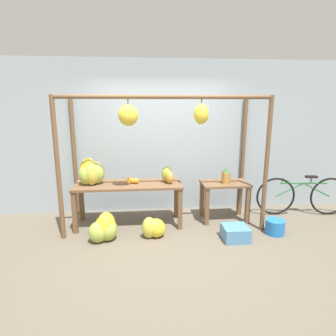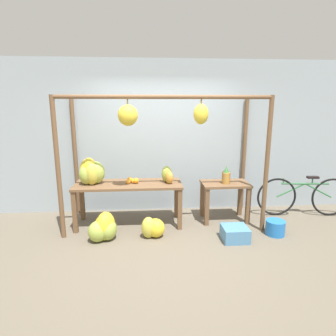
{
  "view_description": "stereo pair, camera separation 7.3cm",
  "coord_description": "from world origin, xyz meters",
  "px_view_note": "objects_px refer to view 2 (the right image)",
  "views": [
    {
      "loc": [
        -0.34,
        -3.68,
        2.0
      ],
      "look_at": [
        0.07,
        0.84,
        0.97
      ],
      "focal_mm": 30.0,
      "sensor_mm": 36.0,
      "label": 1
    },
    {
      "loc": [
        -0.26,
        -3.69,
        2.0
      ],
      "look_at": [
        0.07,
        0.84,
        0.97
      ],
      "focal_mm": 30.0,
      "sensor_mm": 36.0,
      "label": 2
    }
  ],
  "objects_px": {
    "banana_pile_on_table": "(90,172)",
    "blue_bucket": "(275,228)",
    "parked_bicycle": "(304,196)",
    "pineapple_cluster": "(226,176)",
    "fruit_crate_white": "(235,233)",
    "banana_pile_ground_left": "(104,228)",
    "banana_pile_ground_right": "(153,228)",
    "papaya_pile": "(168,175)",
    "orange_pile": "(132,181)"
  },
  "relations": [
    {
      "from": "banana_pile_ground_left",
      "to": "parked_bicycle",
      "type": "xyz_separation_m",
      "value": [
        3.51,
        0.71,
        0.18
      ]
    },
    {
      "from": "pineapple_cluster",
      "to": "parked_bicycle",
      "type": "distance_m",
      "value": 1.58
    },
    {
      "from": "banana_pile_on_table",
      "to": "blue_bucket",
      "type": "height_order",
      "value": "banana_pile_on_table"
    },
    {
      "from": "parked_bicycle",
      "to": "blue_bucket",
      "type": "bearing_deg",
      "value": -139.58
    },
    {
      "from": "banana_pile_ground_left",
      "to": "banana_pile_ground_right",
      "type": "distance_m",
      "value": 0.74
    },
    {
      "from": "banana_pile_on_table",
      "to": "blue_bucket",
      "type": "distance_m",
      "value": 3.08
    },
    {
      "from": "banana_pile_on_table",
      "to": "orange_pile",
      "type": "relative_size",
      "value": 2.18
    },
    {
      "from": "orange_pile",
      "to": "papaya_pile",
      "type": "xyz_separation_m",
      "value": [
        0.59,
        -0.01,
        0.08
      ]
    },
    {
      "from": "banana_pile_ground_left",
      "to": "banana_pile_ground_right",
      "type": "height_order",
      "value": "banana_pile_ground_left"
    },
    {
      "from": "banana_pile_ground_right",
      "to": "parked_bicycle",
      "type": "xyz_separation_m",
      "value": [
        2.77,
        0.68,
        0.21
      ]
    },
    {
      "from": "orange_pile",
      "to": "parked_bicycle",
      "type": "height_order",
      "value": "orange_pile"
    },
    {
      "from": "orange_pile",
      "to": "blue_bucket",
      "type": "relative_size",
      "value": 0.73
    },
    {
      "from": "parked_bicycle",
      "to": "fruit_crate_white",
      "type": "bearing_deg",
      "value": -150.83
    },
    {
      "from": "orange_pile",
      "to": "papaya_pile",
      "type": "distance_m",
      "value": 0.6
    },
    {
      "from": "banana_pile_ground_left",
      "to": "fruit_crate_white",
      "type": "distance_m",
      "value": 1.97
    },
    {
      "from": "parked_bicycle",
      "to": "pineapple_cluster",
      "type": "bearing_deg",
      "value": -174.73
    },
    {
      "from": "pineapple_cluster",
      "to": "blue_bucket",
      "type": "relative_size",
      "value": 1.08
    },
    {
      "from": "orange_pile",
      "to": "fruit_crate_white",
      "type": "bearing_deg",
      "value": -24.76
    },
    {
      "from": "fruit_crate_white",
      "to": "papaya_pile",
      "type": "relative_size",
      "value": 1.27
    },
    {
      "from": "pineapple_cluster",
      "to": "blue_bucket",
      "type": "height_order",
      "value": "pineapple_cluster"
    },
    {
      "from": "fruit_crate_white",
      "to": "parked_bicycle",
      "type": "bearing_deg",
      "value": 29.17
    },
    {
      "from": "pineapple_cluster",
      "to": "papaya_pile",
      "type": "xyz_separation_m",
      "value": [
        -1.0,
        -0.01,
        0.04
      ]
    },
    {
      "from": "banana_pile_ground_right",
      "to": "parked_bicycle",
      "type": "distance_m",
      "value": 2.86
    },
    {
      "from": "banana_pile_on_table",
      "to": "pineapple_cluster",
      "type": "bearing_deg",
      "value": 0.08
    },
    {
      "from": "pineapple_cluster",
      "to": "blue_bucket",
      "type": "distance_m",
      "value": 1.12
    },
    {
      "from": "fruit_crate_white",
      "to": "orange_pile",
      "type": "bearing_deg",
      "value": 155.24
    },
    {
      "from": "pineapple_cluster",
      "to": "banana_pile_ground_right",
      "type": "distance_m",
      "value": 1.52
    },
    {
      "from": "pineapple_cluster",
      "to": "banana_pile_ground_right",
      "type": "height_order",
      "value": "pineapple_cluster"
    },
    {
      "from": "banana_pile_ground_right",
      "to": "blue_bucket",
      "type": "height_order",
      "value": "banana_pile_ground_right"
    },
    {
      "from": "banana_pile_on_table",
      "to": "banana_pile_ground_right",
      "type": "xyz_separation_m",
      "value": [
        1.0,
        -0.53,
        -0.76
      ]
    },
    {
      "from": "blue_bucket",
      "to": "papaya_pile",
      "type": "relative_size",
      "value": 0.99
    },
    {
      "from": "banana_pile_on_table",
      "to": "pineapple_cluster",
      "type": "xyz_separation_m",
      "value": [
        2.27,
        0.0,
        -0.11
      ]
    },
    {
      "from": "orange_pile",
      "to": "banana_pile_on_table",
      "type": "bearing_deg",
      "value": 179.86
    },
    {
      "from": "banana_pile_ground_right",
      "to": "papaya_pile",
      "type": "xyz_separation_m",
      "value": [
        0.27,
        0.52,
        0.69
      ]
    },
    {
      "from": "pineapple_cluster",
      "to": "banana_pile_ground_left",
      "type": "distance_m",
      "value": 2.17
    },
    {
      "from": "blue_bucket",
      "to": "banana_pile_ground_left",
      "type": "bearing_deg",
      "value": 179.6
    },
    {
      "from": "fruit_crate_white",
      "to": "banana_pile_ground_left",
      "type": "bearing_deg",
      "value": 175.52
    },
    {
      "from": "banana_pile_ground_right",
      "to": "parked_bicycle",
      "type": "bearing_deg",
      "value": 13.68
    },
    {
      "from": "fruit_crate_white",
      "to": "parked_bicycle",
      "type": "height_order",
      "value": "parked_bicycle"
    },
    {
      "from": "banana_pile_ground_left",
      "to": "blue_bucket",
      "type": "height_order",
      "value": "banana_pile_ground_left"
    },
    {
      "from": "pineapple_cluster",
      "to": "papaya_pile",
      "type": "bearing_deg",
      "value": -179.28
    },
    {
      "from": "papaya_pile",
      "to": "pineapple_cluster",
      "type": "bearing_deg",
      "value": 0.72
    },
    {
      "from": "orange_pile",
      "to": "parked_bicycle",
      "type": "xyz_separation_m",
      "value": [
        3.1,
        0.14,
        -0.4
      ]
    },
    {
      "from": "banana_pile_ground_right",
      "to": "fruit_crate_white",
      "type": "relative_size",
      "value": 1.1
    },
    {
      "from": "fruit_crate_white",
      "to": "papaya_pile",
      "type": "distance_m",
      "value": 1.41
    },
    {
      "from": "pineapple_cluster",
      "to": "blue_bucket",
      "type": "bearing_deg",
      "value": -41.91
    },
    {
      "from": "orange_pile",
      "to": "papaya_pile",
      "type": "bearing_deg",
      "value": -0.75
    },
    {
      "from": "banana_pile_ground_left",
      "to": "parked_bicycle",
      "type": "distance_m",
      "value": 3.58
    },
    {
      "from": "banana_pile_ground_right",
      "to": "fruit_crate_white",
      "type": "distance_m",
      "value": 1.25
    },
    {
      "from": "pineapple_cluster",
      "to": "banana_pile_on_table",
      "type": "bearing_deg",
      "value": -179.92
    }
  ]
}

